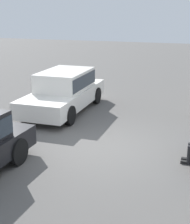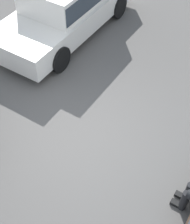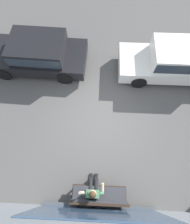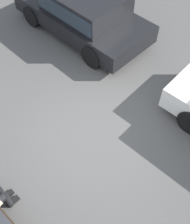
{
  "view_description": "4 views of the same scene",
  "coord_description": "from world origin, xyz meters",
  "views": [
    {
      "loc": [
        8.25,
        2.6,
        3.65
      ],
      "look_at": [
        0.37,
        -0.03,
        1.12
      ],
      "focal_mm": 55.0,
      "sensor_mm": 36.0,
      "label": 1
    },
    {
      "loc": [
        3.41,
        2.6,
        5.37
      ],
      "look_at": [
        -0.08,
        0.37,
        0.89
      ],
      "focal_mm": 55.0,
      "sensor_mm": 36.0,
      "label": 2
    },
    {
      "loc": [
        0.15,
        2.6,
        6.51
      ],
      "look_at": [
        0.26,
        0.24,
        1.05
      ],
      "focal_mm": 28.0,
      "sensor_mm": 36.0,
      "label": 3
    },
    {
      "loc": [
        -2.35,
        2.6,
        5.48
      ],
      "look_at": [
        0.05,
        -0.01,
        0.77
      ],
      "focal_mm": 45.0,
      "sensor_mm": 36.0,
      "label": 4
    }
  ],
  "objects": [
    {
      "name": "ground_plane",
      "position": [
        0.0,
        0.0,
        0.0
      ],
      "size": [
        60.0,
        60.0,
        0.0
      ],
      "primitive_type": "plane",
      "color": "#565451"
    },
    {
      "name": "parked_car_mid",
      "position": [
        2.81,
        -2.51,
        0.76
      ],
      "size": [
        4.29,
        2.08,
        1.38
      ],
      "color": "black",
      "rests_on": "ground_plane"
    }
  ]
}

